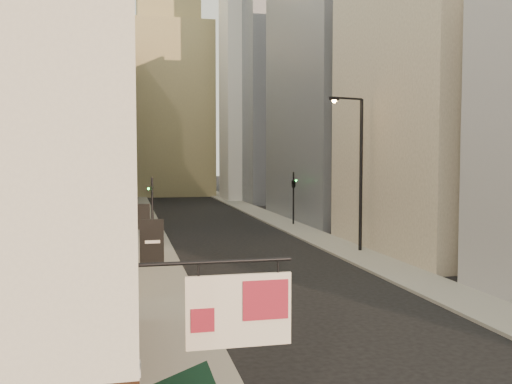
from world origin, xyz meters
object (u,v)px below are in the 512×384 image
object	(u,v)px
white_tower	(250,74)
traffic_light_right	(294,184)
streetlamp_mid	(358,165)
clock_tower	(168,90)
traffic_light_left	(152,198)

from	to	relation	value
white_tower	traffic_light_right	world-z (taller)	white_tower
streetlamp_mid	traffic_light_right	world-z (taller)	streetlamp_mid
traffic_light_right	streetlamp_mid	bearing A→B (deg)	84.29
clock_tower	traffic_light_right	size ratio (longest dim) A/B	8.98
white_tower	traffic_light_right	xyz separation A→B (m)	(-2.94, -32.49, -14.76)
traffic_light_left	clock_tower	bearing A→B (deg)	-73.09
clock_tower	white_tower	bearing A→B (deg)	-51.84
clock_tower	traffic_light_left	bearing A→B (deg)	-95.36
streetlamp_mid	traffic_light_left	distance (m)	14.33
traffic_light_left	traffic_light_right	size ratio (longest dim) A/B	1.00
white_tower	traffic_light_right	size ratio (longest dim) A/B	8.30
clock_tower	streetlamp_mid	xyz separation A→B (m)	(7.92, -61.83, -11.76)
traffic_light_right	clock_tower	bearing A→B (deg)	-85.33
traffic_light_left	traffic_light_right	distance (m)	17.01
clock_tower	white_tower	distance (m)	17.83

